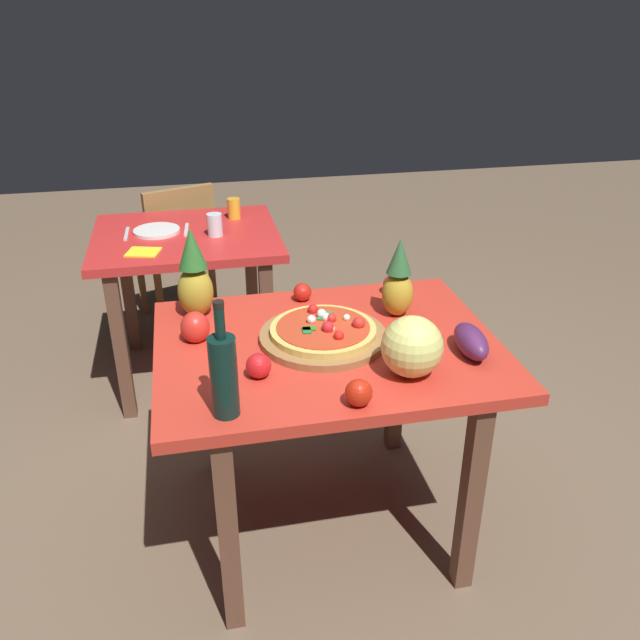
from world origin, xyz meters
The scene contains 22 objects.
ground_plane centered at (0.00, 0.00, 0.00)m, with size 10.00×10.00×0.00m, color brown.
display_table centered at (0.00, 0.00, 0.67)m, with size 1.13×0.87×0.77m.
background_table centered at (-0.43, 1.20, 0.64)m, with size 0.88×0.77×0.77m.
dining_chair centered at (-0.49, 1.81, 0.48)m, with size 0.51×0.51×0.85m.
pizza_board centered at (-0.01, 0.02, 0.78)m, with size 0.42×0.42×0.03m, color olive.
pizza centered at (-0.01, 0.02, 0.81)m, with size 0.35×0.35×0.06m.
wine_bottle centered at (-0.36, -0.34, 0.90)m, with size 0.08×0.08×0.34m.
pineapple_left centered at (0.29, 0.15, 0.90)m, with size 0.11×0.11×0.29m.
pineapple_right centered at (-0.41, 0.30, 0.92)m, with size 0.13×0.13×0.33m.
melon centered at (0.20, -0.24, 0.86)m, with size 0.19×0.19×0.19m, color #DCDB74.
bell_pepper centered at (-0.42, 0.11, 0.82)m, with size 0.10×0.10×0.11m, color red.
eggplant centered at (0.43, -0.17, 0.81)m, with size 0.20×0.09×0.09m, color #512452.
tomato_by_bottle centered at (-0.25, -0.17, 0.81)m, with size 0.08×0.08×0.08m, color red.
tomato_at_corner centered at (-0.02, 0.34, 0.80)m, with size 0.07×0.07×0.07m, color red.
tomato_beside_pepper centered at (0.01, -0.37, 0.81)m, with size 0.08×0.08×0.08m, color red.
tomato_near_board centered at (0.33, 0.34, 0.81)m, with size 0.07×0.07×0.07m, color red.
drinking_glass_juice centered at (-0.18, 1.38, 0.82)m, with size 0.07×0.07×0.10m, color gold.
drinking_glass_water centered at (-0.29, 1.14, 0.82)m, with size 0.07×0.07×0.11m, color silver.
dinner_plate centered at (-0.56, 1.24, 0.78)m, with size 0.22×0.22×0.02m, color white.
fork_utensil centered at (-0.70, 1.24, 0.77)m, with size 0.02×0.18×0.01m, color silver.
knife_utensil centered at (-0.42, 1.24, 0.77)m, with size 0.02×0.18×0.01m, color silver.
napkin_folded centered at (-0.62, 0.98, 0.77)m, with size 0.14×0.12×0.01m, color yellow.
Camera 1 is at (-0.42, -1.85, 1.81)m, focal length 36.83 mm.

